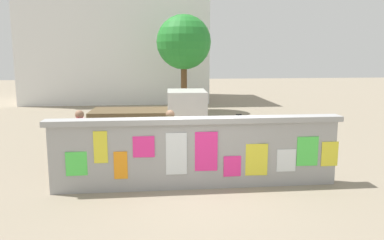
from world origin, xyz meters
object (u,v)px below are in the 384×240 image
(motorcycle, at_px, (263,147))
(tree_roadside, at_px, (184,43))
(auto_rickshaw_truck, at_px, (155,121))
(bicycle_near, at_px, (243,131))
(person_walking, at_px, (170,135))
(person_bystander, at_px, (81,135))

(motorcycle, xyz_separation_m, tree_roadside, (-1.33, 9.83, 3.09))
(tree_roadside, bearing_deg, auto_rickshaw_truck, -101.56)
(motorcycle, bearing_deg, bicycle_near, 88.18)
(auto_rickshaw_truck, distance_m, tree_roadside, 8.39)
(auto_rickshaw_truck, bearing_deg, bicycle_near, 12.62)
(person_walking, distance_m, tree_roadside, 10.83)
(person_walking, xyz_separation_m, person_bystander, (-2.24, 0.19, 0.00))
(auto_rickshaw_truck, relative_size, person_bystander, 2.26)
(auto_rickshaw_truck, height_order, person_bystander, auto_rickshaw_truck)
(auto_rickshaw_truck, bearing_deg, person_walking, -82.82)
(motorcycle, height_order, tree_roadside, tree_roadside)
(motorcycle, distance_m, bicycle_near, 2.71)
(auto_rickshaw_truck, xyz_separation_m, tree_roadside, (1.60, 7.80, 2.65))
(bicycle_near, bearing_deg, motorcycle, -91.82)
(auto_rickshaw_truck, height_order, motorcycle, auto_rickshaw_truck)
(person_bystander, bearing_deg, bicycle_near, 32.51)
(person_bystander, bearing_deg, person_walking, -4.87)
(motorcycle, bearing_deg, person_walking, -166.66)
(person_bystander, relative_size, tree_roadside, 0.33)
(motorcycle, xyz_separation_m, person_bystander, (-4.83, -0.42, 0.52))
(motorcycle, xyz_separation_m, bicycle_near, (0.09, 2.71, -0.10))
(person_bystander, bearing_deg, motorcycle, 5.01)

